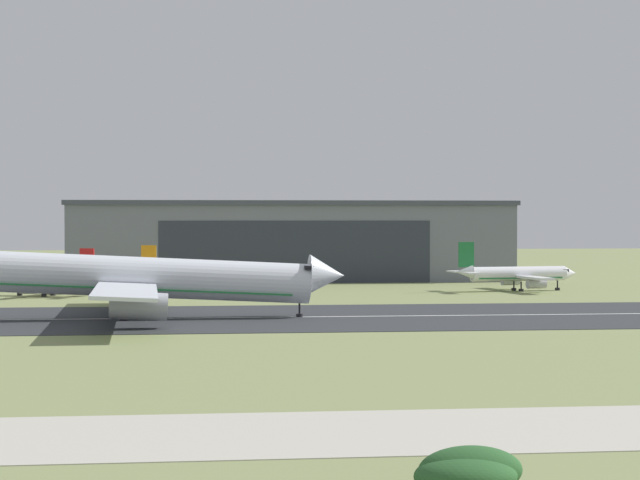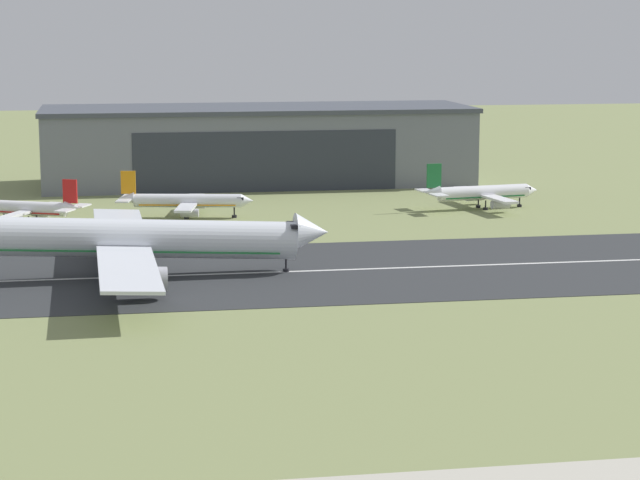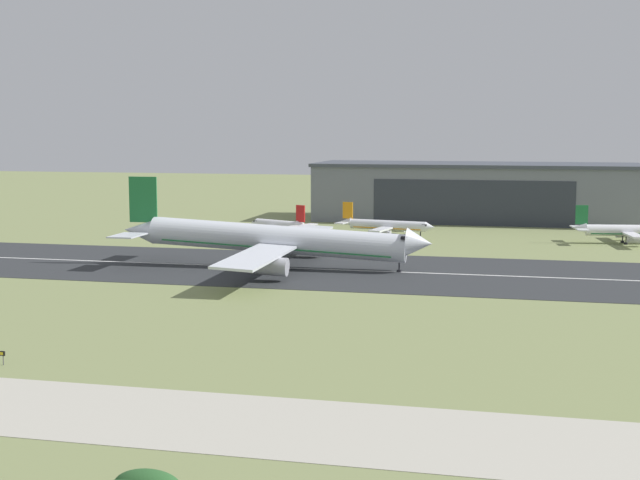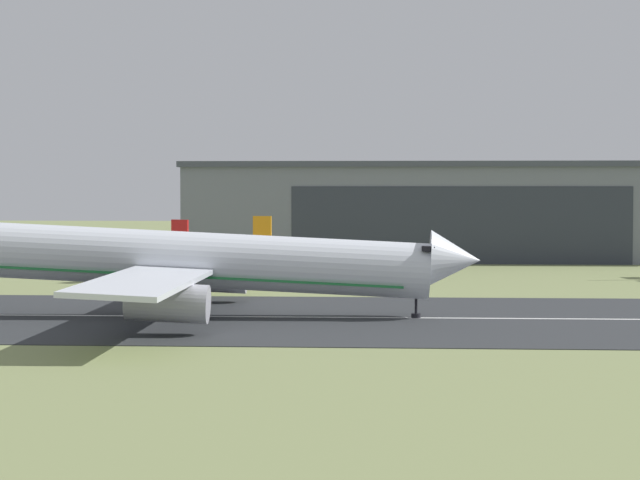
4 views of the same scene
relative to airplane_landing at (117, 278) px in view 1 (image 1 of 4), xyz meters
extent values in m
plane|color=#7A8451|center=(13.72, -54.13, -5.05)|extent=(747.49, 747.49, 0.00)
cube|color=#2B2D30|center=(13.72, 0.31, -5.02)|extent=(507.49, 41.19, 0.06)
cube|color=silver|center=(13.72, 0.31, -4.98)|extent=(456.74, 0.70, 0.01)
cube|color=#B2AD9E|center=(13.72, -81.77, -5.02)|extent=(380.62, 15.17, 0.05)
cube|color=slate|center=(29.80, 92.49, 2.27)|extent=(85.00, 27.25, 14.64)
cube|color=#424751|center=(29.80, 92.49, 10.04)|extent=(86.00, 28.25, 0.90)
cube|color=#2D333D|center=(29.80, 78.82, 0.81)|extent=(51.00, 0.12, 11.71)
cylinder|color=silver|center=(0.35, 0.01, 0.18)|extent=(46.47, 5.74, 7.08)
cone|color=silver|center=(25.66, 0.46, 0.18)|extent=(4.73, 4.99, 5.11)
cube|color=black|center=(23.23, 0.42, 1.16)|extent=(1.19, 4.19, 0.49)
cube|color=#1E7238|center=(0.35, 0.01, -1.17)|extent=(41.63, 5.41, 2.15)
cube|color=silver|center=(1.56, -16.03, -0.68)|extent=(7.28, 27.32, 0.72)
cylinder|color=#A8A8B2|center=(2.88, -13.83, -2.45)|extent=(6.57, 3.16, 3.34)
cube|color=silver|center=(0.98, 16.08, -0.68)|extent=(7.28, 27.32, 0.72)
cylinder|color=#A8A8B2|center=(2.38, 13.93, -2.45)|extent=(6.57, 3.16, 3.34)
cylinder|color=black|center=(22.25, 0.40, -3.66)|extent=(0.24, 0.24, 2.77)
cylinder|color=black|center=(22.25, 0.40, -4.83)|extent=(0.84, 0.84, 0.44)
cylinder|color=black|center=(0.83, -2.93, -3.66)|extent=(0.24, 0.24, 2.77)
cylinder|color=black|center=(0.83, -2.93, -4.83)|extent=(0.84, 0.84, 0.44)
cylinder|color=black|center=(0.72, 2.96, -3.66)|extent=(0.24, 0.24, 2.77)
cylinder|color=black|center=(0.72, 2.96, -4.83)|extent=(0.84, 0.84, 0.44)
cylinder|color=white|center=(64.38, 50.28, -2.15)|extent=(16.88, 4.85, 2.45)
cone|color=white|center=(73.73, 51.65, -2.15)|extent=(2.54, 2.74, 2.45)
cone|color=white|center=(54.66, 48.85, -1.71)|extent=(3.23, 2.61, 2.21)
cube|color=black|center=(72.53, 51.47, -1.66)|extent=(1.39, 2.22, 0.44)
cube|color=#1E7238|center=(64.38, 50.28, -2.83)|extent=(15.21, 4.48, 0.20)
cube|color=white|center=(65.56, 44.50, -2.58)|extent=(3.95, 9.61, 0.40)
cylinder|color=#A8A8B2|center=(65.97, 45.31, -3.59)|extent=(3.37, 1.97, 1.52)
cube|color=white|center=(63.85, 56.15, -2.58)|extent=(3.95, 9.61, 0.40)
cylinder|color=#A8A8B2|center=(64.48, 55.49, -3.59)|extent=(3.37, 1.97, 1.52)
cube|color=#1E7238|center=(55.10, 48.92, 1.15)|extent=(2.68, 0.66, 4.17)
cube|color=white|center=(55.15, 45.79, -1.79)|extent=(2.85, 4.05, 0.24)
cube|color=white|center=(54.25, 51.92, -1.79)|extent=(2.85, 4.05, 0.24)
cylinder|color=black|center=(71.45, 51.31, -4.21)|extent=(0.24, 0.24, 1.67)
cylinder|color=black|center=(71.45, 51.31, -4.83)|extent=(0.84, 0.84, 0.44)
cylinder|color=black|center=(64.43, 48.80, -4.21)|extent=(0.24, 0.24, 1.67)
cylinder|color=black|center=(64.43, 48.80, -4.83)|extent=(0.84, 0.84, 0.44)
cylinder|color=black|center=(64.00, 51.71, -4.21)|extent=(0.24, 0.24, 1.67)
cylinder|color=black|center=(64.00, 51.71, -4.83)|extent=(0.84, 0.84, 0.44)
cylinder|color=white|center=(-12.77, 46.30, -2.42)|extent=(12.02, 7.28, 2.24)
cone|color=white|center=(-19.21, 49.36, -2.42)|extent=(2.79, 2.89, 2.24)
cone|color=white|center=(-6.02, 43.10, -2.02)|extent=(3.30, 2.98, 2.02)
cube|color=black|center=(-18.21, 48.88, -1.97)|extent=(1.81, 2.19, 0.44)
cube|color=red|center=(-12.77, 46.30, -3.04)|extent=(10.87, 6.65, 0.20)
cube|color=white|center=(-10.83, 50.96, -2.82)|extent=(5.20, 7.96, 0.40)
cylinder|color=#A8A8B2|center=(-11.47, 50.57, -3.76)|extent=(3.23, 2.51, 1.39)
cube|color=white|center=(-15.15, 41.85, -2.82)|extent=(5.20, 7.96, 0.40)
cylinder|color=#A8A8B2|center=(-15.25, 42.59, -3.76)|extent=(3.23, 2.51, 1.39)
cube|color=red|center=(-6.39, 43.27, 0.61)|extent=(2.33, 1.30, 3.81)
cube|color=white|center=(-4.81, 45.67, -2.09)|extent=(3.40, 4.02, 0.24)
cube|color=white|center=(-7.24, 40.54, -2.09)|extent=(3.40, 4.02, 0.24)
cylinder|color=black|center=(-17.22, 48.41, -4.30)|extent=(0.24, 0.24, 1.50)
cylinder|color=black|center=(-17.22, 48.41, -4.83)|extent=(0.84, 0.84, 0.44)
cylinder|color=black|center=(-11.96, 47.41, -4.30)|extent=(0.24, 0.24, 1.50)
cylinder|color=black|center=(-11.96, 47.41, -4.83)|extent=(0.84, 0.84, 0.44)
cylinder|color=black|center=(-13.12, 44.98, -4.30)|extent=(0.24, 0.24, 1.50)
cylinder|color=black|center=(-13.12, 44.98, -4.83)|extent=(0.84, 0.84, 0.44)
cylinder|color=silver|center=(12.72, 49.03, -2.17)|extent=(18.03, 5.61, 2.26)
cone|color=silver|center=(22.52, 47.14, -2.17)|extent=(2.42, 2.60, 2.26)
cone|color=silver|center=(2.58, 50.98, -1.77)|extent=(3.04, 2.51, 2.03)
cube|color=black|center=(21.42, 47.35, -1.72)|extent=(1.44, 2.09, 0.44)
cube|color=orange|center=(12.72, 49.03, -2.79)|extent=(16.25, 5.16, 0.20)
cube|color=silver|center=(12.01, 43.46, -2.57)|extent=(4.37, 9.31, 0.40)
cylinder|color=#A8A8B2|center=(12.68, 44.06, -3.52)|extent=(3.15, 1.93, 1.40)
cube|color=silver|center=(14.13, 54.47, -2.57)|extent=(4.37, 9.31, 0.40)
cylinder|color=#A8A8B2|center=(14.53, 53.66, -3.52)|extent=(3.15, 1.93, 1.40)
cube|color=orange|center=(2.98, 50.91, 0.88)|extent=(2.46, 0.74, 3.84)
cube|color=silver|center=(2.05, 48.18, -1.83)|extent=(2.76, 3.80, 0.24)
cube|color=silver|center=(3.13, 53.79, -1.83)|extent=(2.76, 3.80, 0.24)
cylinder|color=black|center=(20.34, 47.56, -4.17)|extent=(0.24, 0.24, 1.75)
cylinder|color=black|center=(20.34, 47.56, -4.83)|extent=(0.84, 0.84, 0.44)
cylinder|color=black|center=(12.32, 47.73, -4.17)|extent=(0.24, 0.24, 1.75)
cylinder|color=black|center=(12.32, 47.73, -4.83)|extent=(0.84, 0.84, 0.44)
cylinder|color=black|center=(12.83, 50.39, -4.17)|extent=(0.24, 0.24, 1.75)
cylinder|color=black|center=(12.83, 50.39, -4.83)|extent=(0.84, 0.84, 0.44)
ellipsoid|color=#285628|center=(19.55, -98.45, -3.94)|extent=(4.77, 2.51, 2.22)
ellipsoid|color=#285628|center=(19.62, -98.17, -4.11)|extent=(3.94, 2.42, 1.88)
ellipsoid|color=#285628|center=(19.25, -98.81, -4.11)|extent=(4.66, 3.40, 1.88)
camera|label=1|loc=(6.20, -152.61, 7.39)|focal=70.00mm
camera|label=2|loc=(-0.57, -157.96, 27.10)|focal=70.00mm
camera|label=3|loc=(43.55, -150.84, 19.55)|focal=50.00mm
camera|label=4|loc=(20.99, -108.99, 6.42)|focal=70.00mm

